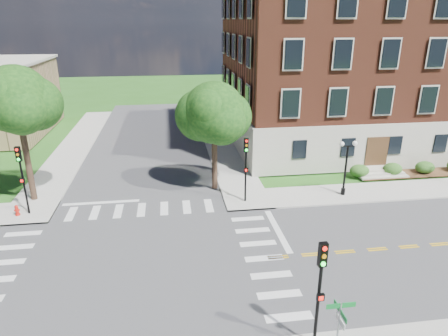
{
  "coord_description": "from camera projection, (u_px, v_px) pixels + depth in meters",
  "views": [
    {
      "loc": [
        2.26,
        -18.82,
        12.67
      ],
      "look_at": [
        5.79,
        6.32,
        3.2
      ],
      "focal_mm": 32.0,
      "sensor_mm": 36.0,
      "label": 1
    }
  ],
  "objects": [
    {
      "name": "ground",
      "position": [
        134.0,
        269.0,
        21.59
      ],
      "size": [
        160.0,
        160.0,
        0.0
      ],
      "primitive_type": "plane",
      "color": "#275A19",
      "rests_on": "ground"
    },
    {
      "name": "road_ew",
      "position": [
        134.0,
        269.0,
        21.59
      ],
      "size": [
        90.0,
        12.0,
        0.01
      ],
      "primitive_type": "cube",
      "color": "#3D3D3F",
      "rests_on": "ground"
    },
    {
      "name": "road_ns",
      "position": [
        134.0,
        269.0,
        21.59
      ],
      "size": [
        12.0,
        90.0,
        0.01
      ],
      "primitive_type": "cube",
      "color": "#3D3D3F",
      "rests_on": "ground"
    },
    {
      "name": "sidewalk_ne",
      "position": [
        311.0,
        161.0,
        37.84
      ],
      "size": [
        34.0,
        34.0,
        0.12
      ],
      "color": "#9E9B93",
      "rests_on": "ground"
    },
    {
      "name": "crosswalk_east",
      "position": [
        264.0,
        258.0,
        22.53
      ],
      "size": [
        2.2,
        10.2,
        0.02
      ],
      "primitive_type": null,
      "color": "silver",
      "rests_on": "ground"
    },
    {
      "name": "stop_bar_east",
      "position": [
        278.0,
        230.0,
        25.52
      ],
      "size": [
        0.4,
        5.5,
        0.0
      ],
      "primitive_type": "cube",
      "color": "silver",
      "rests_on": "ground"
    },
    {
      "name": "main_building",
      "position": [
        374.0,
        63.0,
        42.21
      ],
      "size": [
        30.6,
        22.4,
        16.5
      ],
      "color": "beige",
      "rests_on": "ground"
    },
    {
      "name": "tree_c",
      "position": [
        17.0,
        100.0,
        27.16
      ],
      "size": [
        4.7,
        4.7,
        9.79
      ],
      "color": "#322719",
      "rests_on": "ground"
    },
    {
      "name": "tree_d",
      "position": [
        214.0,
        113.0,
        29.62
      ],
      "size": [
        4.67,
        4.67,
        8.39
      ],
      "color": "#322719",
      "rests_on": "ground"
    },
    {
      "name": "traffic_signal_se",
      "position": [
        320.0,
        282.0,
        15.33
      ],
      "size": [
        0.34,
        0.38,
        4.8
      ],
      "color": "black",
      "rests_on": "ground"
    },
    {
      "name": "traffic_signal_ne",
      "position": [
        246.0,
        162.0,
        28.34
      ],
      "size": [
        0.37,
        0.44,
        4.8
      ],
      "color": "black",
      "rests_on": "ground"
    },
    {
      "name": "traffic_signal_nw",
      "position": [
        21.0,
        172.0,
        26.47
      ],
      "size": [
        0.35,
        0.4,
        4.8
      ],
      "color": "black",
      "rests_on": "ground"
    },
    {
      "name": "twin_lamp_west",
      "position": [
        346.0,
        165.0,
        29.67
      ],
      "size": [
        1.36,
        0.36,
        4.23
      ],
      "color": "black",
      "rests_on": "ground"
    },
    {
      "name": "street_sign_pole",
      "position": [
        339.0,
        324.0,
        14.47
      ],
      "size": [
        1.1,
        1.1,
        3.1
      ],
      "color": "gray",
      "rests_on": "ground"
    },
    {
      "name": "fire_hydrant",
      "position": [
        17.0,
        211.0,
        27.14
      ],
      "size": [
        0.35,
        0.35,
        0.75
      ],
      "color": "red",
      "rests_on": "ground"
    }
  ]
}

